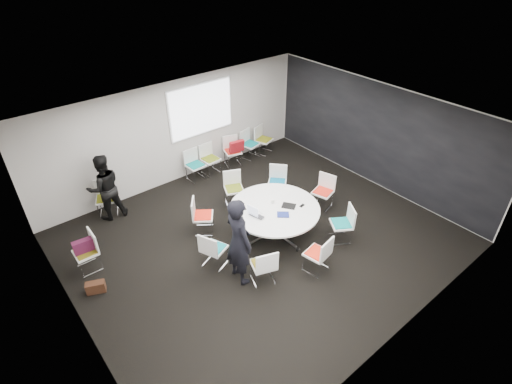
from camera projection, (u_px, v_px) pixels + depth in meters
room_shell at (264, 186)px, 8.47m from camera, size 8.08×7.08×2.88m
conference_table at (274, 215)px, 9.08m from camera, size 2.05×2.05×0.73m
projection_screen at (201, 110)px, 10.81m from camera, size 1.90×0.03×1.35m
chair_ring_a at (322, 197)px, 10.10m from camera, size 0.56×0.57×0.88m
chair_ring_b at (277, 188)px, 10.46m from camera, size 0.64×0.64×0.88m
chair_ring_c at (234, 194)px, 10.22m from camera, size 0.60×0.60×0.88m
chair_ring_d at (203, 222)px, 9.28m from camera, size 0.63×0.64×0.88m
chair_ring_e at (214, 255)px, 8.35m from camera, size 0.59×0.60×0.88m
chair_ring_f at (263, 271)px, 7.96m from camera, size 0.59×0.58×0.88m
chair_ring_g at (317, 260)px, 8.23m from camera, size 0.53×0.52×0.88m
chair_ring_h at (341, 230)px, 9.03m from camera, size 0.62×0.63×0.88m
chair_back_a at (196, 171)px, 11.20m from camera, size 0.48×0.47×0.88m
chair_back_b at (210, 164)px, 11.49m from camera, size 0.48×0.47×0.88m
chair_back_c at (233, 156)px, 11.88m from camera, size 0.58×0.57×0.88m
chair_back_d at (250, 149)px, 12.26m from camera, size 0.55×0.54×0.88m
chair_back_e at (264, 145)px, 12.51m from camera, size 0.58×0.57×0.88m
chair_spare_left at (88, 258)px, 8.27m from camera, size 0.46×0.47×0.88m
chair_person_back at (107, 204)px, 9.87m from camera, size 0.61×0.60×0.88m
person_main at (239, 241)px, 7.66m from camera, size 0.51×0.73×1.93m
person_back at (105, 188)px, 9.44m from camera, size 0.88×0.72×1.69m
laptop at (258, 215)px, 8.73m from camera, size 0.30×0.39×0.03m
laptop_lid at (253, 211)px, 8.65m from camera, size 0.07×0.30×0.22m
notebook_black at (289, 206)px, 9.01m from camera, size 0.35×0.37×0.02m
tablet_folio at (283, 215)px, 8.73m from camera, size 0.33×0.32×0.03m
papers_right at (285, 191)px, 9.52m from camera, size 0.34×0.27×0.00m
papers_front at (302, 198)px, 9.28m from camera, size 0.35×0.28×0.00m
cup at (273, 201)px, 9.10m from camera, size 0.08×0.08×0.09m
phone at (302, 206)px, 9.03m from camera, size 0.15×0.10×0.01m
maroon_bag at (83, 246)px, 8.07m from camera, size 0.41×0.18×0.28m
brown_bag at (96, 287)px, 7.81m from camera, size 0.39×0.29×0.24m
red_jacket at (237, 146)px, 11.50m from camera, size 0.46×0.23×0.36m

